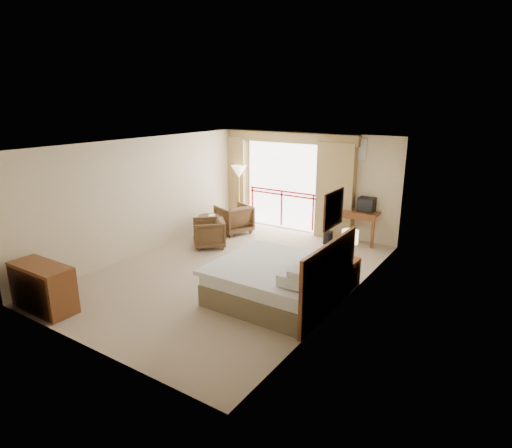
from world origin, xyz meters
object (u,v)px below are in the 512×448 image
Objects in this scene: desk at (355,216)px; bed at (279,281)px; table_lamp at (350,237)px; side_table at (209,223)px; tv at (367,204)px; wastebasket at (328,238)px; floor_lamp at (239,174)px; armchair_far at (234,232)px; dresser at (43,287)px; armchair_near at (209,247)px; nightstand at (347,272)px.

bed is at bearing -89.22° from desk.
side_table is (-4.17, 0.81, -0.57)m from table_lamp.
tv reaches higher than wastebasket.
desk is at bearing 5.13° from floor_lamp.
table_lamp is at bearing -72.38° from desk.
tv reaches higher than armchair_far.
side_table reaches higher than armchair_far.
wastebasket is at bearing 69.33° from dresser.
tv is 0.66× the size of side_table.
desk is 0.75× the size of floor_lamp.
desk reaches higher than side_table.
desk is 3.79m from armchair_near.
side_table reaches higher than wastebasket.
armchair_near is at bearing -142.55° from tv.
dresser is at bearing 21.08° from armchair_far.
desk is (-0.89, 2.76, 0.38)m from nightstand.
armchair_near is (-3.13, -2.37, -1.02)m from tv.
desk is at bearing 87.47° from armchair_near.
table_lamp is at bearing 90.36° from armchair_far.
bed is 5.33× the size of tv.
wastebasket is 0.25× the size of dresser.
bed is at bearing -121.09° from table_lamp.
armchair_near is 0.62× the size of dresser.
table_lamp is 1.77× the size of wastebasket.
armchair_far is (-3.02, -1.13, -0.65)m from desk.
desk is at bearing 30.00° from side_table.
floor_lamp is (-4.32, 2.40, 0.49)m from table_lamp.
desk reaches higher than dresser.
dresser reaches higher than armchair_near.
nightstand is at bearing -77.27° from tv.
wastebasket is at bearing 84.58° from armchair_near.
dresser is (-3.13, -6.58, -0.24)m from desk.
tv is 3.76m from floor_lamp.
floor_lamp is at bearing 133.51° from bed.
bed reaches higher than wastebasket.
tv is (0.30, -0.06, 0.36)m from desk.
bed reaches higher than armchair_far.
table_lamp is 0.45× the size of dresser.
tv reaches higher than nightstand.
armchair_far is 0.90m from side_table.
wastebasket is 6.55m from dresser.
bed is 3.53× the size of side_table.
nightstand is (0.79, 1.26, -0.10)m from bed.
table_lamp is 0.72× the size of armchair_near.
tv reaches higher than dresser.
tv is 1.27× the size of wastebasket.
desk is 3.79m from side_table.
bed is at bearing 69.48° from armchair_far.
floor_lamp reaches higher than bed.
armchair_near is at bearing -139.97° from desk.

